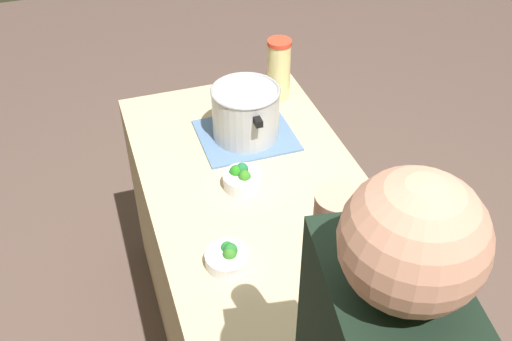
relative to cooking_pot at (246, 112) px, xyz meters
name	(u,v)px	position (x,y,z in m)	size (l,w,h in m)	color
ground_plane	(256,336)	(0.26, -0.05, -0.98)	(8.00, 8.00, 0.00)	brown
counter_slab	(256,268)	(0.26, -0.05, -0.54)	(1.31, 0.74, 0.87)	tan
dish_cloth	(246,135)	(0.00, 0.00, -0.10)	(0.30, 0.34, 0.01)	#54749E
cooking_pot	(246,112)	(0.00, 0.00, 0.00)	(0.32, 0.25, 0.20)	#B7B7BC
lemonade_pitcher	(279,69)	(-0.22, 0.21, 0.02)	(0.09, 0.09, 0.25)	#F3DF8E
broccoli_bowl_front	(228,257)	(0.58, -0.24, -0.08)	(0.13, 0.13, 0.07)	silver
broccoli_bowl_center	(346,226)	(0.58, 0.13, -0.08)	(0.10, 0.10, 0.08)	silver
broccoli_bowl_back	(242,178)	(0.26, -0.10, -0.08)	(0.13, 0.13, 0.08)	silver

